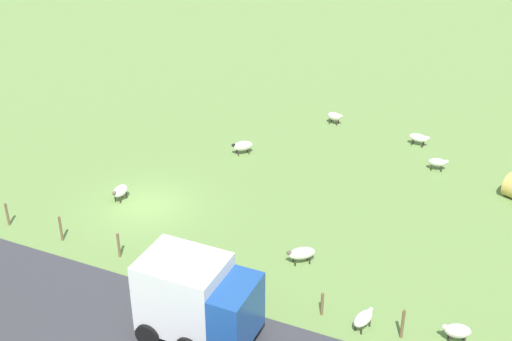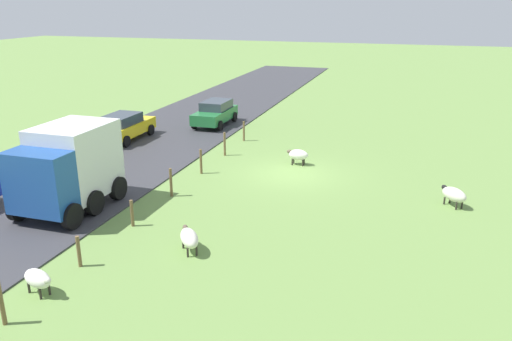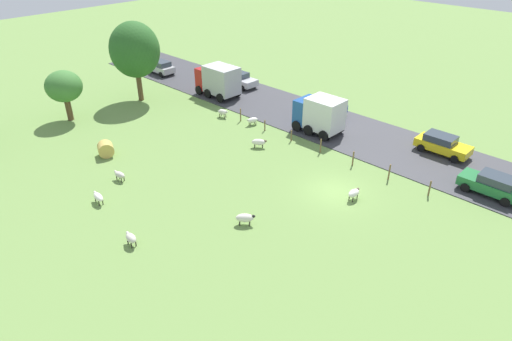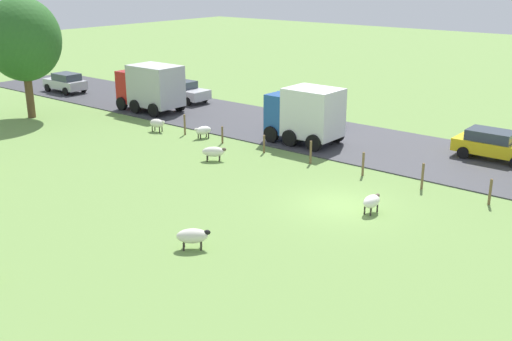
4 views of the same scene
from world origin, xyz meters
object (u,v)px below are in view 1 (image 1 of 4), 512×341
Objects in this scene: sheep_2 at (243,146)px; sheep_6 at (301,253)px; truck_1 at (197,299)px; sheep_7 at (457,331)px; sheep_5 at (363,318)px; sheep_4 at (419,138)px; sheep_0 at (438,162)px; sheep_1 at (120,191)px; sheep_3 at (334,116)px.

sheep_6 is at bearing 38.76° from sheep_2.
sheep_6 is 6.36m from truck_1.
sheep_6 is at bearing -108.11° from sheep_7.
sheep_7 is at bearing 101.57° from sheep_5.
sheep_4 is 20.11m from truck_1.
sheep_6 is (13.71, -2.14, -0.01)m from sheep_4.
sheep_2 is at bearing -76.31° from sheep_0.
sheep_0 is at bearing 125.04° from sheep_1.
truck_1 is (7.22, 8.41, 1.28)m from sheep_1.
sheep_0 is at bearing 161.33° from sheep_6.
sheep_7 is (16.94, 10.36, 0.02)m from sheep_3.
sheep_2 is 1.16× the size of sheep_3.
sheep_1 is 17.62m from sheep_7.
sheep_5 is (4.25, 13.89, -0.04)m from sheep_1.
truck_1 is at bearing 49.36° from sheep_1.
sheep_7 is (13.37, 3.26, 0.06)m from sheep_0.
sheep_1 is at bearing -130.64° from truck_1.
sheep_4 is 16.76m from sheep_5.
sheep_7 reaches higher than sheep_0.
sheep_4 is at bearing 168.54° from truck_1.
sheep_6 is (8.50, 6.83, -0.01)m from sheep_2.
sheep_3 is 0.84× the size of sheep_4.
sheep_0 is 11.69m from sheep_6.
sheep_3 is 0.25× the size of truck_1.
sheep_1 is 1.05× the size of sheep_3.
truck_1 is at bearing -61.56° from sheep_5.
truck_1 is (19.67, -3.99, 1.29)m from sheep_4.
sheep_3 is (-13.38, 6.90, -0.01)m from sheep_1.
sheep_6 is (11.08, -3.74, 0.02)m from sheep_0.
sheep_7 reaches higher than sheep_6.
sheep_5 is 1.04× the size of sheep_7.
sheep_0 is at bearing 161.84° from truck_1.
sheep_0 is 0.94× the size of sheep_5.
truck_1 is at bearing -17.21° from sheep_6.
sheep_1 is 15.06m from sheep_3.
sheep_2 is (-7.24, 3.42, -0.02)m from sheep_1.
truck_1 reaches higher than sheep_1.
sheep_1 is at bearing -97.04° from sheep_6.
sheep_3 is (-3.57, -7.10, 0.03)m from sheep_0.
sheep_1 is 0.94× the size of sheep_5.
sheep_6 is (1.27, 10.25, -0.02)m from sheep_1.
sheep_5 is at bearing 118.44° from truck_1.
sheep_4 is at bearing -148.72° from sheep_0.
sheep_6 reaches higher than sheep_0.
sheep_3 is at bearing 152.74° from sheep_1.
sheep_7 is (10.80, 13.84, 0.03)m from sheep_2.
sheep_7 reaches higher than sheep_2.
sheep_5 is 6.37m from truck_1.
truck_1 is (14.45, 4.98, 1.29)m from sheep_2.
sheep_2 is at bearing 154.70° from sheep_1.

